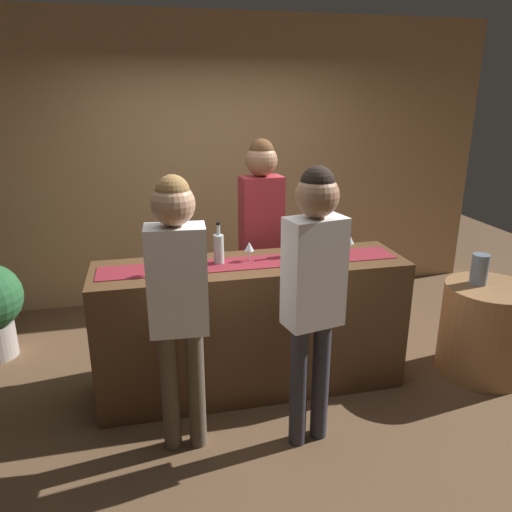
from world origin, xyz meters
TOP-DOWN VIEW (x-y plane):
  - ground_plane at (0.00, 0.00)m, footprint 10.00×10.00m
  - back_wall at (0.00, 1.90)m, footprint 6.00×0.12m
  - bar_counter at (0.00, 0.00)m, footprint 2.24×0.60m
  - counter_runner_cloth at (0.00, 0.00)m, footprint 2.13×0.28m
  - wine_bottle_clear at (-0.23, 0.04)m, footprint 0.07×0.07m
  - wine_bottle_green at (0.41, 0.08)m, footprint 0.07×0.07m
  - wine_glass_near_customer at (-0.71, -0.10)m, footprint 0.07×0.07m
  - wine_glass_mid_counter at (-0.01, 0.04)m, footprint 0.07×0.07m
  - wine_glass_far_end at (0.76, 0.04)m, footprint 0.07×0.07m
  - bartender at (0.21, 0.58)m, footprint 0.35×0.25m
  - customer_sipping at (0.22, -0.69)m, footprint 0.37×0.27m
  - customer_browsing at (-0.56, -0.57)m, footprint 0.35×0.24m
  - round_side_table at (1.84, -0.23)m, footprint 0.68×0.68m
  - vase_on_side_table at (1.77, -0.15)m, footprint 0.13×0.13m

SIDE VIEW (x-z plane):
  - ground_plane at x=0.00m, z-range 0.00..0.00m
  - round_side_table at x=1.84m, z-range 0.00..0.74m
  - bar_counter at x=0.00m, z-range 0.00..1.00m
  - vase_on_side_table at x=1.77m, z-range 0.74..0.98m
  - counter_runner_cloth at x=0.00m, z-range 1.00..1.01m
  - customer_browsing at x=-0.56m, z-range 0.21..1.95m
  - wine_glass_near_customer at x=-0.71m, z-range 1.03..1.18m
  - wine_glass_mid_counter at x=-0.01m, z-range 1.03..1.18m
  - wine_glass_far_end at x=0.76m, z-range 1.03..1.18m
  - customer_sipping at x=0.22m, z-range 0.22..2.00m
  - wine_bottle_clear at x=-0.23m, z-range 0.96..1.26m
  - wine_bottle_green at x=0.41m, z-range 0.96..1.26m
  - bartender at x=0.21m, z-range 0.23..2.05m
  - back_wall at x=0.00m, z-range 0.00..2.90m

